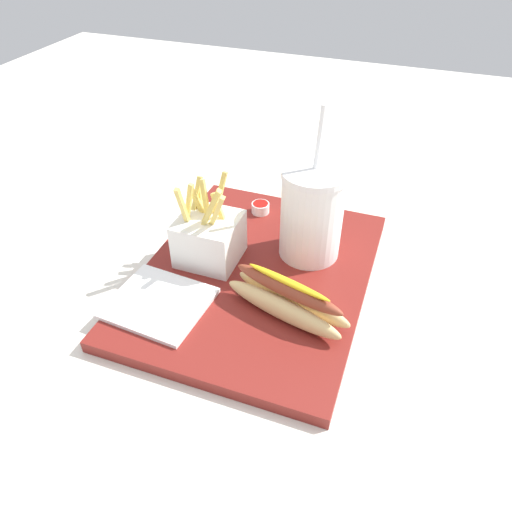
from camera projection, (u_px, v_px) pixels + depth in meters
The scene contains 7 objects.
ground_plane at pixel (256, 284), 0.79m from camera, with size 2.40×2.40×0.02m, color silver.
food_tray at pixel (256, 275), 0.77m from camera, with size 0.45×0.35×0.02m, color maroon.
soda_cup at pixel (312, 213), 0.76m from camera, with size 0.10×0.10×0.25m.
fries_basket at pixel (209, 237), 0.77m from camera, with size 0.09×0.09×0.14m.
hot_dog_1 at pixel (287, 300), 0.68m from camera, with size 0.10×0.20×0.06m.
ketchup_cup_1 at pixel (260, 207), 0.89m from camera, with size 0.03×0.03×0.02m.
napkin_stack at pixel (159, 303), 0.71m from camera, with size 0.13×0.14×0.01m, color white.
Camera 1 is at (-0.55, -0.20, 0.52)m, focal length 33.72 mm.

